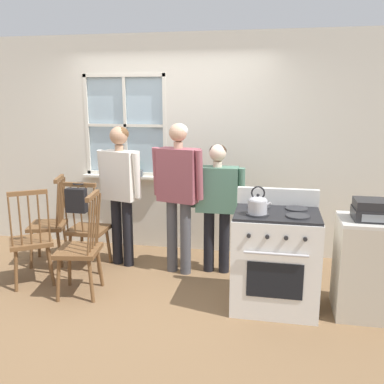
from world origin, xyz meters
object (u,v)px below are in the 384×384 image
chair_center_cluster (49,225)px  person_elderly_left (120,183)px  potted_plant (137,171)px  stove (275,259)px  person_teen_center (178,184)px  stereo (374,210)px  person_adult_right (217,197)px  kettle (258,204)px  chair_by_window (88,230)px  handbag (76,200)px  chair_near_stove (31,242)px  side_counter (367,267)px  chair_near_wall (81,250)px

chair_center_cluster → person_elderly_left: person_elderly_left is taller
potted_plant → stove: bearing=-36.5°
person_teen_center → stereo: (1.88, -0.62, -0.03)m
person_adult_right → potted_plant: (-1.12, 0.60, 0.15)m
person_elderly_left → kettle: person_elderly_left is taller
chair_by_window → stereo: (2.93, -0.53, 0.52)m
chair_center_cluster → person_elderly_left: bearing=80.9°
chair_by_window → kettle: (1.94, -0.65, 0.56)m
person_teen_center → kettle: bearing=-25.1°
stove → handbag: (-2.11, 0.28, 0.40)m
stereo → chair_by_window: bearing=169.7°
chair_by_window → potted_plant: size_ratio=4.78×
person_teen_center → chair_by_window: bearing=-160.5°
potted_plant → stereo: (2.59, -1.32, -0.03)m
chair_center_cluster → chair_near_stove: same height
chair_near_stove → side_counter: chair_near_stove is taller
chair_near_stove → side_counter: size_ratio=1.16×
person_elderly_left → chair_center_cluster: bearing=-157.2°
stereo → handbag: bearing=174.2°
person_elderly_left → side_counter: person_elderly_left is taller
chair_by_window → person_elderly_left: person_elderly_left is taller
person_adult_right → side_counter: 1.68m
chair_center_cluster → stove: 2.70m
kettle → person_teen_center: bearing=140.3°
person_adult_right → kettle: 0.98m
potted_plant → stereo: bearing=-27.0°
person_elderly_left → stove: 1.97m
person_adult_right → potted_plant: size_ratio=6.65×
chair_near_stove → stove: stove is taller
chair_near_stove → stove: 2.52m
chair_center_cluster → kettle: kettle is taller
person_elderly_left → side_counter: 2.73m
chair_near_wall → chair_center_cluster: 1.03m
chair_near_wall → chair_near_stove: size_ratio=1.00×
person_elderly_left → person_adult_right: size_ratio=1.12×
potted_plant → side_counter: potted_plant is taller
chair_near_stove → stereo: size_ratio=3.07×
side_counter → stereo: stereo is taller
person_elderly_left → person_teen_center: (0.70, -0.10, 0.03)m
chair_center_cluster → stereo: (3.45, -0.61, 0.52)m
chair_near_stove → handbag: same height
kettle → stereo: (0.99, 0.12, -0.04)m
person_teen_center → kettle: (0.89, -0.74, 0.01)m
chair_near_stove → chair_near_wall: bearing=133.8°
chair_near_stove → person_adult_right: bearing=166.3°
kettle → side_counter: (0.99, 0.14, -0.57)m
person_elderly_left → chair_near_stove: bearing=-121.7°
person_elderly_left → potted_plant: bearing=106.3°
chair_center_cluster → person_teen_center: (1.57, 0.01, 0.55)m
stove → side_counter: stove is taller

